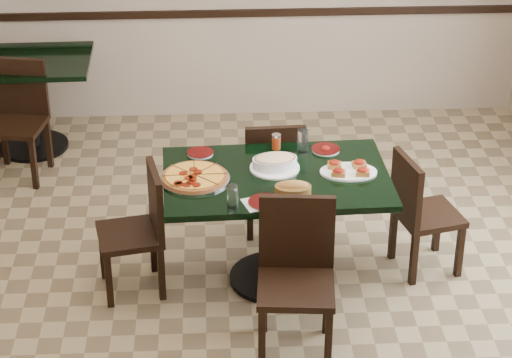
{
  "coord_description": "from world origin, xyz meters",
  "views": [
    {
      "loc": [
        -0.09,
        -5.01,
        3.58
      ],
      "look_at": [
        0.17,
        0.0,
        0.85
      ],
      "focal_mm": 70.0,
      "sensor_mm": 36.0,
      "label": 1
    }
  ],
  "objects_px": {
    "chair_far": "(274,171)",
    "pepperoni_pizza": "(195,177)",
    "back_table": "(26,87)",
    "bruschetta_platter": "(349,170)",
    "lasagna_casserole": "(275,162)",
    "main_table": "(276,202)",
    "chair_left": "(141,225)",
    "bread_basket": "(293,189)",
    "chair_right": "(419,209)",
    "back_chair_near": "(18,112)",
    "chair_near": "(296,268)"
  },
  "relations": [
    {
      "from": "back_table",
      "to": "chair_right",
      "type": "height_order",
      "value": "chair_right"
    },
    {
      "from": "bruschetta_platter",
      "to": "main_table",
      "type": "bearing_deg",
      "value": -176.77
    },
    {
      "from": "bread_basket",
      "to": "pepperoni_pizza",
      "type": "bearing_deg",
      "value": 161.05
    },
    {
      "from": "pepperoni_pizza",
      "to": "bread_basket",
      "type": "xyz_separation_m",
      "value": [
        0.57,
        -0.22,
        0.02
      ]
    },
    {
      "from": "back_table",
      "to": "back_chair_near",
      "type": "height_order",
      "value": "back_chair_near"
    },
    {
      "from": "back_chair_near",
      "to": "bruschetta_platter",
      "type": "distance_m",
      "value": 2.74
    },
    {
      "from": "chair_near",
      "to": "chair_left",
      "type": "height_order",
      "value": "chair_near"
    },
    {
      "from": "main_table",
      "to": "back_chair_near",
      "type": "height_order",
      "value": "back_chair_near"
    },
    {
      "from": "back_table",
      "to": "lasagna_casserole",
      "type": "bearing_deg",
      "value": -47.17
    },
    {
      "from": "chair_near",
      "to": "chair_left",
      "type": "xyz_separation_m",
      "value": [
        -0.89,
        0.61,
        -0.06
      ]
    },
    {
      "from": "pepperoni_pizza",
      "to": "chair_right",
      "type": "bearing_deg",
      "value": 4.46
    },
    {
      "from": "back_table",
      "to": "lasagna_casserole",
      "type": "relative_size",
      "value": 3.39
    },
    {
      "from": "back_table",
      "to": "chair_far",
      "type": "height_order",
      "value": "chair_far"
    },
    {
      "from": "lasagna_casserole",
      "to": "bread_basket",
      "type": "bearing_deg",
      "value": -84.05
    },
    {
      "from": "main_table",
      "to": "bruschetta_platter",
      "type": "relative_size",
      "value": 3.91
    },
    {
      "from": "chair_left",
      "to": "bread_basket",
      "type": "relative_size",
      "value": 3.76
    },
    {
      "from": "lasagna_casserole",
      "to": "bruschetta_platter",
      "type": "relative_size",
      "value": 0.86
    },
    {
      "from": "main_table",
      "to": "chair_left",
      "type": "height_order",
      "value": "chair_left"
    },
    {
      "from": "chair_near",
      "to": "chair_left",
      "type": "bearing_deg",
      "value": 150.78
    },
    {
      "from": "back_table",
      "to": "chair_far",
      "type": "distance_m",
      "value": 2.29
    },
    {
      "from": "chair_near",
      "to": "lasagna_casserole",
      "type": "xyz_separation_m",
      "value": [
        -0.07,
        0.73,
        0.29
      ]
    },
    {
      "from": "chair_right",
      "to": "bruschetta_platter",
      "type": "xyz_separation_m",
      "value": [
        -0.47,
        -0.07,
        0.33
      ]
    },
    {
      "from": "back_table",
      "to": "bread_basket",
      "type": "bearing_deg",
      "value": -50.51
    },
    {
      "from": "back_table",
      "to": "chair_far",
      "type": "bearing_deg",
      "value": -37.97
    },
    {
      "from": "bread_basket",
      "to": "back_chair_near",
      "type": "bearing_deg",
      "value": 138.18
    },
    {
      "from": "main_table",
      "to": "chair_left",
      "type": "xyz_separation_m",
      "value": [
        -0.82,
        -0.03,
        -0.12
      ]
    },
    {
      "from": "back_chair_near",
      "to": "bruschetta_platter",
      "type": "xyz_separation_m",
      "value": [
        2.24,
        -1.55,
        0.28
      ]
    },
    {
      "from": "back_table",
      "to": "bruschetta_platter",
      "type": "height_order",
      "value": "bruschetta_platter"
    },
    {
      "from": "main_table",
      "to": "chair_left",
      "type": "bearing_deg",
      "value": -179.99
    },
    {
      "from": "pepperoni_pizza",
      "to": "lasagna_casserole",
      "type": "bearing_deg",
      "value": 13.18
    },
    {
      "from": "pepperoni_pizza",
      "to": "lasagna_casserole",
      "type": "distance_m",
      "value": 0.5
    },
    {
      "from": "lasagna_casserole",
      "to": "bread_basket",
      "type": "distance_m",
      "value": 0.34
    },
    {
      "from": "chair_far",
      "to": "pepperoni_pizza",
      "type": "xyz_separation_m",
      "value": [
        -0.51,
        -0.61,
        0.3
      ]
    },
    {
      "from": "back_table",
      "to": "bruschetta_platter",
      "type": "bearing_deg",
      "value": -42.1
    },
    {
      "from": "chair_left",
      "to": "chair_right",
      "type": "bearing_deg",
      "value": 82.58
    },
    {
      "from": "chair_far",
      "to": "chair_left",
      "type": "distance_m",
      "value": 1.05
    },
    {
      "from": "bruschetta_platter",
      "to": "lasagna_casserole",
      "type": "bearing_deg",
      "value": 172.07
    },
    {
      "from": "chair_far",
      "to": "bruschetta_platter",
      "type": "height_order",
      "value": "chair_far"
    },
    {
      "from": "bruschetta_platter",
      "to": "pepperoni_pizza",
      "type": "bearing_deg",
      "value": -175.64
    },
    {
      "from": "back_table",
      "to": "back_chair_near",
      "type": "bearing_deg",
      "value": -92.01
    },
    {
      "from": "main_table",
      "to": "chair_left",
      "type": "relative_size",
      "value": 1.7
    },
    {
      "from": "main_table",
      "to": "chair_right",
      "type": "distance_m",
      "value": 0.91
    },
    {
      "from": "main_table",
      "to": "chair_right",
      "type": "relative_size",
      "value": 1.72
    },
    {
      "from": "back_chair_near",
      "to": "lasagna_casserole",
      "type": "relative_size",
      "value": 2.89
    },
    {
      "from": "chair_right",
      "to": "pepperoni_pizza",
      "type": "bearing_deg",
      "value": 80.2
    },
    {
      "from": "chair_near",
      "to": "lasagna_casserole",
      "type": "relative_size",
      "value": 2.98
    },
    {
      "from": "chair_right",
      "to": "lasagna_casserole",
      "type": "height_order",
      "value": "lasagna_casserole"
    },
    {
      "from": "main_table",
      "to": "chair_far",
      "type": "bearing_deg",
      "value": 85.32
    },
    {
      "from": "pepperoni_pizza",
      "to": "lasagna_casserole",
      "type": "height_order",
      "value": "lasagna_casserole"
    },
    {
      "from": "lasagna_casserole",
      "to": "bruschetta_platter",
      "type": "xyz_separation_m",
      "value": [
        0.44,
        -0.08,
        -0.02
      ]
    }
  ]
}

